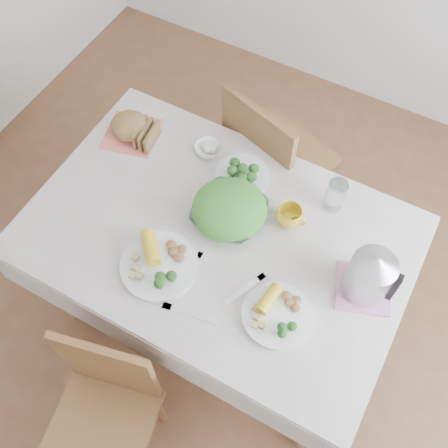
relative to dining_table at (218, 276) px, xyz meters
The scene contains 19 objects.
floor 0.38m from the dining_table, ahead, with size 3.60×3.60×0.00m, color brown.
dining_table is the anchor object (origin of this frame).
tablecloth 0.38m from the dining_table, ahead, with size 1.50×1.00×0.01m, color beige.
chair_near 0.80m from the dining_table, 95.07° to the right, with size 0.39×0.39×0.86m, color brown.
chair_far 0.69m from the dining_table, 91.35° to the left, with size 0.43×0.43×0.96m, color brown.
salad_bowl 0.43m from the dining_table, 84.92° to the left, with size 0.28×0.28×0.07m, color white.
dinner_plate_left 0.48m from the dining_table, 116.78° to the right, with size 0.30×0.30×0.02m, color white.
dinner_plate_right 0.57m from the dining_table, 29.17° to the right, with size 0.26×0.26×0.02m, color white.
broccoli_plate 0.49m from the dining_table, 97.87° to the left, with size 0.23×0.23×0.02m, color beige.
napkin 0.75m from the dining_table, 155.71° to the left, with size 0.23×0.23×0.00m, color #F3715D.
bread_loaf 0.78m from the dining_table, 155.71° to the left, with size 0.17×0.16×0.10m, color brown.
fruit_bowl 0.58m from the dining_table, 124.69° to the left, with size 0.12×0.12×0.04m, color white.
yellow_mug 0.52m from the dining_table, 39.60° to the left, with size 0.11×0.11×0.08m, color yellow.
glass_tumbler 0.66m from the dining_table, 44.27° to the left, with size 0.08×0.08×0.15m, color white.
pink_tray 0.71m from the dining_table, ahead, with size 0.20×0.20×0.02m, color pink.
electric_kettle 0.78m from the dining_table, ahead, with size 0.16×0.16×0.23m, color #B2B5BA.
fork_left 0.43m from the dining_table, 92.20° to the right, with size 0.02×0.17×0.00m, color silver.
fork_right 0.47m from the dining_table, 37.78° to the right, with size 0.02×0.19×0.00m, color silver.
knife 0.52m from the dining_table, 77.14° to the right, with size 0.02×0.21×0.00m, color silver.
Camera 1 is at (0.52, -0.90, 2.55)m, focal length 42.00 mm.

